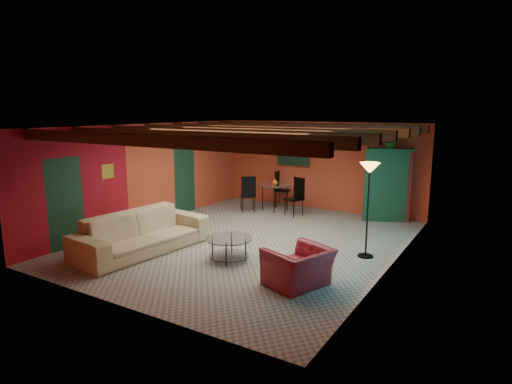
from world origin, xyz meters
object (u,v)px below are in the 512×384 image
Objects in this scene: dining_table at (275,193)px; potted_plant at (391,141)px; sofa at (142,232)px; armchair at (298,267)px; floor_lamp at (368,210)px; vase at (275,171)px; coffee_table at (229,249)px; armoire at (388,185)px.

potted_plant is (3.24, 0.67, 1.66)m from dining_table.
armchair is (3.72, 0.09, -0.09)m from sofa.
potted_plant is (-0.45, 3.39, 1.21)m from floor_lamp.
floor_lamp reaches higher than vase.
sofa is 2.02m from coffee_table.
floor_lamp reaches higher than coffee_table.
floor_lamp is 3.62m from potted_plant.
vase is (0.00, 0.00, 0.65)m from dining_table.
sofa is 1.39× the size of dining_table.
potted_plant is (0.10, 5.52, 1.88)m from armchair.
armoire is at bearing 0.00° from potted_plant.
potted_plant is at bearing 11.76° from dining_table.
armoire is (3.82, 5.60, 0.54)m from sofa.
armchair is 0.54× the size of armoire.
floor_lamp is at bearing -174.25° from armchair.
vase is at bearing 169.14° from armoire.
vase is (-3.13, 4.84, 0.87)m from armchair.
armchair is at bearing -91.09° from potted_plant.
dining_table is at bearing -126.74° from armchair.
armoire reaches higher than vase.
sofa is 5.86× the size of potted_plant.
sofa is 4.85m from floor_lamp.
sofa is 1.49× the size of floor_lamp.
sofa is at bearing -152.56° from floor_lamp.
vase is (-3.24, -0.67, -1.01)m from potted_plant.
coffee_table is at bearing -110.31° from potted_plant.
armoire is at bearing 11.76° from dining_table.
sofa is 4.97m from dining_table.
sofa is at bearing -124.31° from potted_plant.
sofa is 7.01m from potted_plant.
vase reaches higher than dining_table.
potted_plant is 3.46m from vase.
sofa is 16.46× the size of vase.
potted_plant reaches higher than dining_table.
dining_table is at bearing 107.06° from coffee_table.
vase is (-3.24, -0.67, 0.23)m from armoire.
sofa is 1.53× the size of armoire.
armoire is at bearing -160.74° from armchair.
armoire is 3.84× the size of potted_plant.
armoire is at bearing 97.57° from floor_lamp.
coffee_table is 5.48m from armoire.
coffee_table is (1.94, 0.51, -0.19)m from sofa.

